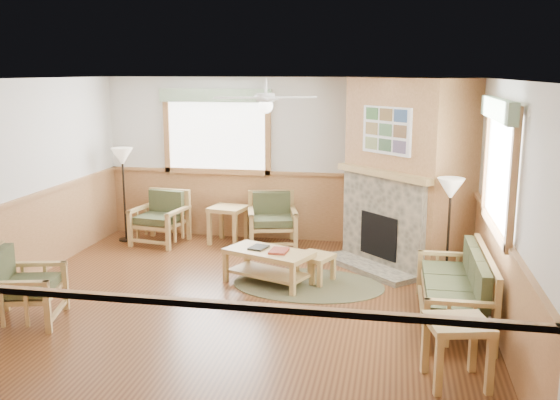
% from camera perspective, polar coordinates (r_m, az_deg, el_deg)
% --- Properties ---
extents(floor, '(6.00, 6.00, 0.01)m').
position_cam_1_polar(floor, '(7.83, -3.87, -9.22)').
color(floor, brown).
rests_on(floor, ground).
extents(ceiling, '(6.00, 6.00, 0.01)m').
position_cam_1_polar(ceiling, '(7.32, -4.17, 10.98)').
color(ceiling, white).
rests_on(ceiling, floor).
extents(wall_back, '(6.00, 0.02, 2.70)m').
position_cam_1_polar(wall_back, '(10.35, 0.18, 3.70)').
color(wall_back, silver).
rests_on(wall_back, floor).
extents(wall_front, '(6.00, 0.02, 2.70)m').
position_cam_1_polar(wall_front, '(4.71, -13.31, -6.41)').
color(wall_front, silver).
rests_on(wall_front, floor).
extents(wall_left, '(0.02, 6.00, 2.70)m').
position_cam_1_polar(wall_left, '(8.70, -23.50, 1.21)').
color(wall_left, silver).
rests_on(wall_left, floor).
extents(wall_right, '(0.02, 6.00, 2.70)m').
position_cam_1_polar(wall_right, '(7.31, 19.38, -0.32)').
color(wall_right, silver).
rests_on(wall_right, floor).
extents(wainscot, '(6.00, 6.00, 1.10)m').
position_cam_1_polar(wainscot, '(7.65, -3.93, -5.34)').
color(wainscot, '#A77344').
rests_on(wainscot, floor).
extents(fireplace, '(3.11, 3.11, 2.70)m').
position_cam_1_polar(fireplace, '(9.24, 11.69, 2.50)').
color(fireplace, '#A77344').
rests_on(fireplace, floor).
extents(window_back, '(1.90, 0.16, 1.50)m').
position_cam_1_polar(window_back, '(10.47, -5.89, 10.22)').
color(window_back, white).
rests_on(window_back, wall_back).
extents(window_right, '(0.16, 1.90, 1.50)m').
position_cam_1_polar(window_right, '(6.97, 19.96, 8.89)').
color(window_right, white).
rests_on(window_right, wall_right).
extents(ceiling_fan, '(1.59, 1.59, 0.36)m').
position_cam_1_polar(ceiling_fan, '(7.54, -1.33, 10.72)').
color(ceiling_fan, white).
rests_on(ceiling_fan, ceiling).
extents(sofa, '(1.79, 0.74, 0.82)m').
position_cam_1_polar(sofa, '(7.32, 15.59, -7.70)').
color(sofa, tan).
rests_on(sofa, floor).
extents(armchair_back_left, '(0.87, 0.87, 0.85)m').
position_cam_1_polar(armchair_back_left, '(10.42, -10.95, -1.62)').
color(armchair_back_left, tan).
rests_on(armchair_back_left, floor).
extents(armchair_back_right, '(0.93, 0.93, 0.85)m').
position_cam_1_polar(armchair_back_right, '(10.10, -0.70, -1.83)').
color(armchair_back_right, tan).
rests_on(armchair_back_right, floor).
extents(armchair_left, '(0.92, 0.92, 0.85)m').
position_cam_1_polar(armchair_left, '(7.63, -22.34, -7.25)').
color(armchair_left, tan).
rests_on(armchair_left, floor).
extents(coffee_table, '(1.28, 0.97, 0.46)m').
position_cam_1_polar(coffee_table, '(8.35, -1.05, -6.14)').
color(coffee_table, tan).
rests_on(coffee_table, floor).
extents(end_table_chairs, '(0.64, 0.62, 0.62)m').
position_cam_1_polar(end_table_chairs, '(10.30, -4.77, -2.29)').
color(end_table_chairs, tan).
rests_on(end_table_chairs, floor).
extents(end_table_sofa, '(0.64, 0.63, 0.61)m').
position_cam_1_polar(end_table_sofa, '(6.00, 15.85, -13.22)').
color(end_table_sofa, tan).
rests_on(end_table_sofa, floor).
extents(footstool, '(0.57, 0.57, 0.38)m').
position_cam_1_polar(footstool, '(8.45, 3.21, -6.23)').
color(footstool, tan).
rests_on(footstool, floor).
extents(braided_rug, '(2.66, 2.66, 0.01)m').
position_cam_1_polar(braided_rug, '(8.36, 2.60, -7.75)').
color(braided_rug, '#4D4A30').
rests_on(braided_rug, floor).
extents(floor_lamp_left, '(0.43, 0.43, 1.57)m').
position_cam_1_polar(floor_lamp_left, '(10.64, -14.06, 0.49)').
color(floor_lamp_left, black).
rests_on(floor_lamp_left, floor).
extents(floor_lamp_right, '(0.44, 0.44, 1.49)m').
position_cam_1_polar(floor_lamp_right, '(8.22, 15.13, -3.12)').
color(floor_lamp_right, black).
rests_on(floor_lamp_right, floor).
extents(book_red, '(0.24, 0.31, 0.03)m').
position_cam_1_polar(book_red, '(8.20, -0.10, -4.58)').
color(book_red, maroon).
rests_on(book_red, coffee_table).
extents(book_dark, '(0.26, 0.31, 0.03)m').
position_cam_1_polar(book_dark, '(8.38, -1.97, -4.27)').
color(book_dark, '#262721').
rests_on(book_dark, coffee_table).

